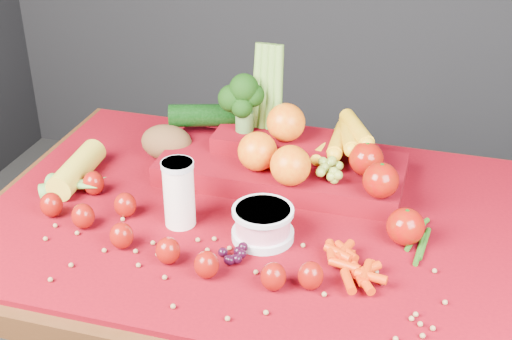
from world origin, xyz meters
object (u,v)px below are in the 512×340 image
(milk_glass, at_px, (179,191))
(yogurt_bowl, at_px, (263,223))
(table, at_px, (253,256))
(produce_mound, at_px, (288,154))

(milk_glass, distance_m, yogurt_bowl, 0.17)
(table, bearing_deg, yogurt_bowl, -61.98)
(table, bearing_deg, milk_glass, -149.25)
(milk_glass, height_order, produce_mound, produce_mound)
(milk_glass, bearing_deg, table, 30.75)
(milk_glass, bearing_deg, yogurt_bowl, -1.33)
(table, relative_size, milk_glass, 8.09)
(table, distance_m, milk_glass, 0.23)
(table, height_order, milk_glass, milk_glass)
(milk_glass, xyz_separation_m, yogurt_bowl, (0.17, -0.00, -0.04))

